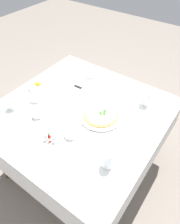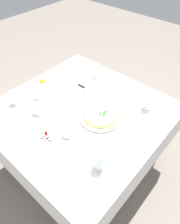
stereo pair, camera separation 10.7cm
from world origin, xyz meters
The scene contains 17 objects.
ground_plane centered at (0.00, 0.00, 0.00)m, with size 8.00×8.00×0.00m, color slate.
dining_table centered at (0.00, 0.00, 0.62)m, with size 1.20×1.20×0.74m.
pizza_plate centered at (0.16, 0.05, 0.75)m, with size 0.31×0.31×0.02m.
pizza centered at (0.16, 0.05, 0.77)m, with size 0.26×0.26×0.02m.
coffee_cup_near_left centered at (-0.19, 0.41, 0.77)m, with size 0.13×0.13×0.06m.
coffee_cup_near_right centered at (-0.36, -0.11, 0.77)m, with size 0.13×0.13×0.06m.
coffee_cup_right_edge centered at (-0.21, -0.22, 0.77)m, with size 0.13×0.13×0.07m.
coffee_cup_far_left centered at (0.10, -0.23, 0.77)m, with size 0.13×0.13×0.06m.
water_glass_back_corner centered at (0.36, 0.36, 0.79)m, with size 0.07×0.07×0.12m.
water_glass_center_back centered at (-0.44, -0.27, 0.79)m, with size 0.07×0.07×0.10m.
water_glass_far_right centered at (0.41, -0.27, 0.80)m, with size 0.07×0.07×0.12m.
napkin_folded centered at (-0.13, 0.21, 0.75)m, with size 0.24×0.16×0.02m.
dinner_knife centered at (-0.13, 0.21, 0.77)m, with size 0.20×0.03×0.01m.
citrus_bowl centered at (-0.46, 0.02, 0.77)m, with size 0.15×0.15×0.06m.
hot_sauce_bottle centered at (0.02, -0.34, 0.78)m, with size 0.02×0.02×0.08m.
salt_shaker centered at (0.04, -0.33, 0.77)m, with size 0.03×0.03×0.06m.
pepper_shaker centered at (-0.01, -0.35, 0.77)m, with size 0.03×0.03×0.06m.
Camera 2 is at (0.80, -0.80, 1.83)m, focal length 33.40 mm.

